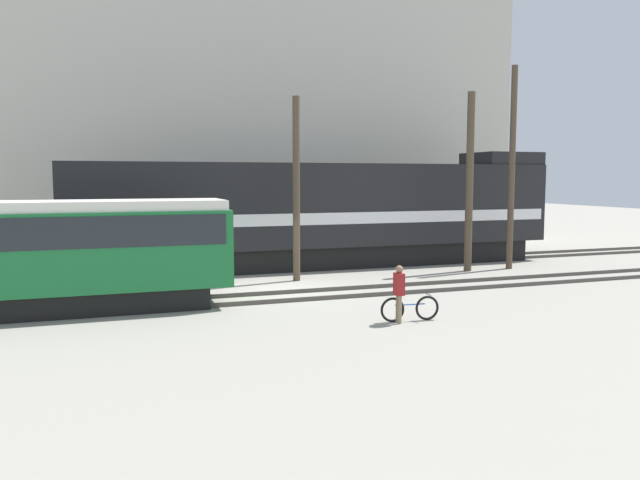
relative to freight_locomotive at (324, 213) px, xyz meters
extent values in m
plane|color=#9E998C|center=(-3.42, -5.00, -2.42)|extent=(120.00, 120.00, 0.00)
cube|color=#47423D|center=(-3.42, -7.27, -2.35)|extent=(60.00, 0.07, 0.14)
cube|color=#47423D|center=(-3.42, -5.84, -2.35)|extent=(60.00, 0.07, 0.14)
cube|color=#47423D|center=(-3.42, -0.72, -2.35)|extent=(60.00, 0.07, 0.14)
cube|color=#47423D|center=(-3.42, 0.72, -2.35)|extent=(60.00, 0.07, 0.14)
cube|color=beige|center=(-3.42, 8.24, 4.86)|extent=(33.73, 6.00, 14.56)
cube|color=black|center=(-0.15, 0.00, -1.92)|extent=(20.04, 2.55, 1.00)
cube|color=black|center=(-0.15, 0.00, 0.38)|extent=(21.78, 3.00, 3.61)
cube|color=white|center=(-0.15, 0.00, -0.16)|extent=(21.35, 3.04, 0.50)
cube|color=black|center=(9.24, 0.00, 2.49)|extent=(3.00, 2.85, 0.60)
cube|color=black|center=(-11.40, -6.56, -2.07)|extent=(10.06, 2.00, 0.70)
cube|color=#196B33|center=(-11.40, -6.56, -0.56)|extent=(11.43, 2.50, 2.32)
cube|color=#1E2328|center=(-11.40, -6.56, 0.05)|extent=(10.97, 2.54, 0.90)
cube|color=silver|center=(-11.40, -6.56, 0.75)|extent=(11.20, 2.38, 0.30)
torus|color=black|center=(-0.85, -10.96, -2.07)|extent=(0.70, 0.14, 0.70)
torus|color=black|center=(-1.88, -10.85, -2.07)|extent=(0.70, 0.14, 0.70)
cylinder|color=#1E4C99|center=(-1.36, -10.90, -1.95)|extent=(0.88, 0.12, 0.04)
cylinder|color=#1E4C99|center=(-1.73, -10.87, -1.92)|extent=(0.03, 0.03, 0.31)
cylinder|color=#262626|center=(-0.85, -10.96, -1.67)|extent=(0.07, 0.44, 0.02)
cylinder|color=#8C7A5B|center=(-1.76, -10.93, -2.03)|extent=(0.11, 0.11, 0.79)
cylinder|color=#8C7A5B|center=(-1.77, -11.09, -2.03)|extent=(0.11, 0.11, 0.79)
cube|color=maroon|center=(-1.77, -11.01, -1.33)|extent=(0.25, 0.38, 0.61)
sphere|color=#8C664C|center=(-1.77, -11.01, -0.92)|extent=(0.21, 0.21, 0.21)
cylinder|color=#4C3D2D|center=(-2.31, -3.28, 1.11)|extent=(0.28, 0.28, 7.07)
cylinder|color=#4C3D2D|center=(5.37, -3.28, 1.37)|extent=(0.32, 0.32, 7.57)
cylinder|color=#4C3D2D|center=(7.48, -3.28, 1.97)|extent=(0.27, 0.27, 8.78)
camera|label=1|loc=(-9.38, -26.20, 1.57)|focal=35.00mm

